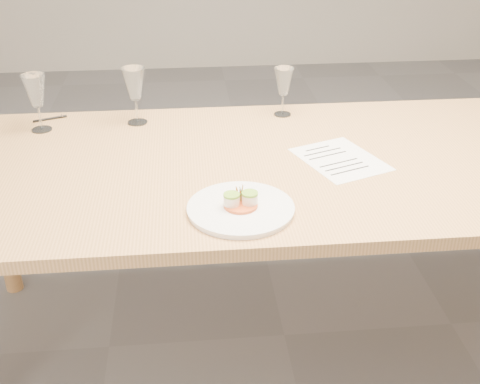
{
  "coord_description": "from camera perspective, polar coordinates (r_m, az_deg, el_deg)",
  "views": [
    {
      "loc": [
        -0.34,
        -1.74,
        1.6
      ],
      "look_at": [
        -0.2,
        -0.29,
        0.8
      ],
      "focal_mm": 45.0,
      "sensor_mm": 36.0,
      "label": 1
    }
  ],
  "objects": [
    {
      "name": "dining_table",
      "position": [
        1.99,
        4.92,
        1.36
      ],
      "size": [
        2.4,
        1.0,
        0.75
      ],
      "color": "tan",
      "rests_on": "ground"
    },
    {
      "name": "ground",
      "position": [
        2.38,
        4.22,
        -13.37
      ],
      "size": [
        7.0,
        7.0,
        0.0
      ],
      "primitive_type": "plane",
      "color": "slate",
      "rests_on": "ground"
    },
    {
      "name": "wine_glass_1",
      "position": [
        2.23,
        -9.99,
        9.97
      ],
      "size": [
        0.08,
        0.08,
        0.21
      ],
      "color": "white",
      "rests_on": "dining_table"
    },
    {
      "name": "wine_glass_2",
      "position": [
        2.28,
        4.16,
        10.33
      ],
      "size": [
        0.07,
        0.07,
        0.18
      ],
      "color": "white",
      "rests_on": "dining_table"
    },
    {
      "name": "ballpoint_pen",
      "position": [
        2.38,
        -17.55,
        6.66
      ],
      "size": [
        0.12,
        0.05,
        0.01
      ],
      "rotation": [
        0.0,
        0.0,
        0.38
      ],
      "color": "black",
      "rests_on": "dining_table"
    },
    {
      "name": "dinner_plate",
      "position": [
        1.66,
        0.08,
        -1.49
      ],
      "size": [
        0.3,
        0.3,
        0.08
      ],
      "rotation": [
        0.0,
        0.0,
        0.02
      ],
      "color": "white",
      "rests_on": "dining_table"
    },
    {
      "name": "wine_glass_0",
      "position": [
        2.25,
        -18.83,
        8.98
      ],
      "size": [
        0.08,
        0.08,
        0.21
      ],
      "color": "white",
      "rests_on": "dining_table"
    },
    {
      "name": "recipe_sheet",
      "position": [
        1.98,
        9.46,
        3.07
      ],
      "size": [
        0.32,
        0.35,
        0.0
      ],
      "rotation": [
        0.0,
        0.0,
        0.37
      ],
      "color": "white",
      "rests_on": "dining_table"
    }
  ]
}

